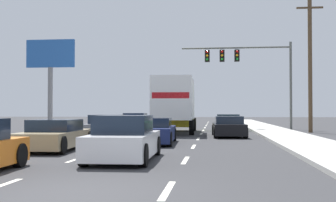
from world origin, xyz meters
TOP-DOWN VIEW (x-y plane):
  - ground_plane at (0.00, 25.00)m, footprint 140.00×140.00m
  - sidewalk_right at (6.68, 20.00)m, footprint 2.85×80.00m
  - sidewalk_left at (-6.68, 20.00)m, footprint 2.85×80.00m
  - lane_markings at (0.00, 23.05)m, footprint 3.54×57.00m
  - car_blue at (-3.32, 24.33)m, footprint 1.95×4.33m
  - car_gray at (-3.42, 16.11)m, footprint 1.86×4.61m
  - car_tan at (-3.60, 8.59)m, footprint 2.09×4.74m
  - box_truck at (-0.07, 21.30)m, footprint 2.78×8.45m
  - car_navy at (-0.19, 11.94)m, footprint 2.02×4.54m
  - car_white at (-0.16, 5.34)m, footprint 1.93×4.26m
  - car_green at (3.56, 25.20)m, footprint 1.98×4.59m
  - car_black at (3.39, 17.71)m, footprint 1.98×4.45m
  - traffic_signal_mast at (4.68, 28.04)m, footprint 8.93×0.69m
  - utility_pole_mid at (9.16, 23.08)m, footprint 1.80×0.28m
  - roadside_billboard at (-9.64, 23.37)m, footprint 3.69×0.36m

SIDE VIEW (x-z plane):
  - ground_plane at x=0.00m, z-range 0.00..0.00m
  - lane_markings at x=0.00m, z-range 0.00..0.01m
  - sidewalk_right at x=6.68m, z-range 0.00..0.14m
  - sidewalk_left at x=-6.68m, z-range 0.00..0.14m
  - car_tan at x=-3.60m, z-range -0.04..1.13m
  - car_navy at x=-0.19m, z-range -0.05..1.14m
  - car_black at x=3.39m, z-range -0.05..1.15m
  - car_green at x=3.56m, z-range -0.04..1.19m
  - car_gray at x=-3.42m, z-range -0.04..1.24m
  - car_blue at x=-3.32m, z-range -0.06..1.28m
  - car_white at x=-0.16m, z-range -0.07..1.30m
  - box_truck at x=-0.07m, z-range 0.26..3.86m
  - utility_pole_mid at x=9.16m, z-range 0.14..9.41m
  - roadside_billboard at x=-9.64m, z-range 1.40..8.22m
  - traffic_signal_mast at x=4.68m, z-range 1.98..9.07m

